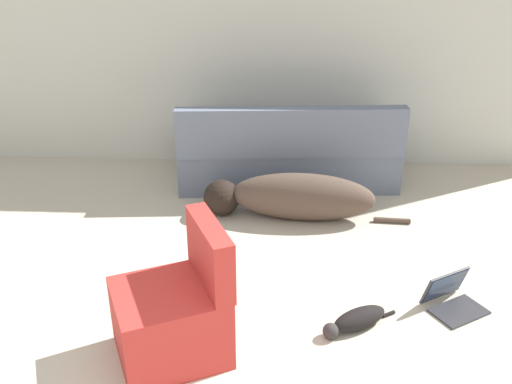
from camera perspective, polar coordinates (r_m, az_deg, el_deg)
The scene contains 6 objects.
wall_back at distance 5.81m, azimuth -0.71°, elevation 15.36°, with size 6.65×0.06×2.63m.
couch at distance 5.57m, azimuth 3.17°, elevation 3.58°, with size 2.13×0.98×0.84m.
dog at distance 4.90m, azimuth 3.54°, elevation -0.49°, with size 1.79×0.47×0.41m.
cat at distance 3.74m, azimuth 10.00°, elevation -12.48°, with size 0.51×0.34×0.13m.
laptop_open at distance 4.07m, azimuth 18.89°, elevation -9.81°, with size 0.46×0.44×0.24m.
side_chair at distance 3.41m, azimuth -8.02°, elevation -11.91°, with size 0.79×0.75×0.83m.
Camera 1 is at (0.32, -1.35, 2.34)m, focal length 40.00 mm.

